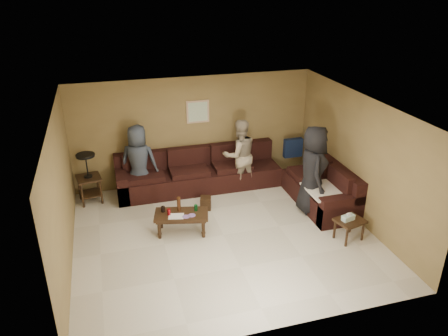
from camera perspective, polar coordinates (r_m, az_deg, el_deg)
The scene contains 10 objects.
room at distance 7.63m, azimuth -0.06°, elevation 1.78°, with size 5.60×5.50×2.50m.
sectional_sofa at distance 9.72m, azimuth 2.12°, elevation -1.68°, with size 4.65×2.90×0.97m.
coffee_table at distance 8.34m, azimuth -5.61°, elevation -6.25°, with size 1.09×0.72×0.70m.
end_table_left at distance 9.72m, azimuth -17.30°, elevation -1.16°, with size 0.56×0.56×1.11m.
side_table_right at distance 8.42m, azimuth 16.06°, elevation -6.81°, with size 0.59×0.52×0.56m.
waste_bin at distance 9.22m, azimuth -2.41°, elevation -4.59°, with size 0.22×0.22×0.27m, color black.
wall_art at distance 9.90m, azimuth -3.45°, elevation 7.35°, with size 0.52×0.04×0.52m.
person_left at distance 9.61m, azimuth -11.07°, elevation 0.81°, with size 0.81×0.52×1.65m, color #313945.
person_middle at distance 9.79m, azimuth 2.05°, elevation 1.73°, with size 0.80×0.62×1.65m, color tan.
person_right at distance 8.99m, azimuth 11.53°, elevation -0.24°, with size 0.90×0.59×1.85m, color black.
Camera 1 is at (-1.92, -6.77, 4.60)m, focal length 35.00 mm.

